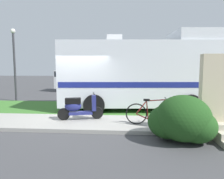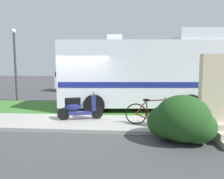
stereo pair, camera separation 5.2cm
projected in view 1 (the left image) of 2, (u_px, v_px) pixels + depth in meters
The scene contains 10 objects.
ground_plane at pixel (79, 116), 8.52m from camera, with size 80.00×80.00×0.00m, color #424244.
sidewalk at pixel (71, 123), 7.32m from camera, with size 24.00×2.00×0.12m.
grass_strip at pixel (86, 108), 10.00m from camera, with size 24.00×3.40×0.08m.
motorhome_rv at pixel (139, 73), 9.73m from camera, with size 7.13×3.11×3.65m.
scooter at pixel (79, 107), 7.48m from camera, with size 1.63×0.65×0.97m.
bicycle at pixel (152, 113), 6.78m from camera, with size 1.74×0.52×0.91m.
pickup_truck_near at pixel (209, 84), 14.07m from camera, with size 5.37×2.50×1.71m.
pickup_truck_far at pixel (82, 80), 17.56m from camera, with size 5.45×2.20×1.78m.
bush_by_porch at pixel (182, 121), 5.52m from camera, with size 1.77×1.33×1.26m.
street_lamp_post at pixel (14, 58), 12.17m from camera, with size 0.28×0.28×4.28m.
Camera 1 is at (2.02, -8.22, 2.02)m, focal length 32.90 mm.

